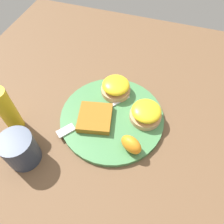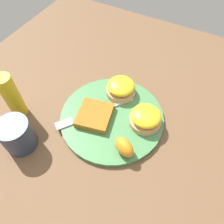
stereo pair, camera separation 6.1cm
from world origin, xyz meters
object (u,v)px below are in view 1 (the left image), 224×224
Objects in this scene: hashbrown_patty at (95,118)px; cup at (20,149)px; orange_wedge at (131,144)px; fork at (90,117)px; condiment_bottle at (7,110)px; sandwich_benedict_right at (116,87)px; sandwich_benedict_left at (146,113)px.

cup reaches higher than hashbrown_patty.
hashbrown_patty is 0.13m from orange_wedge.
fork is 1.38× the size of condiment_bottle.
sandwich_benedict_right is 0.12m from hashbrown_patty.
sandwich_benedict_left is at bearing -159.11° from hashbrown_patty.
sandwich_benedict_left is at bearing -159.15° from condiment_bottle.
cup is at bearing 133.88° from condiment_bottle.
hashbrown_patty is 0.21m from cup.
orange_wedge reaches higher than fork.
sandwich_benedict_left is 0.80× the size of cup.
sandwich_benedict_right is 0.32m from cup.
sandwich_benedict_left is 0.44× the size of fork.
cup reaches higher than sandwich_benedict_right.
fork is at bearing 70.97° from sandwich_benedict_right.
orange_wedge is (-0.10, 0.17, -0.00)m from sandwich_benedict_right.
condiment_bottle is (0.23, 0.20, 0.04)m from sandwich_benedict_right.
sandwich_benedict_left is 0.37m from condiment_bottle.
sandwich_benedict_right is at bearing -109.03° from fork.
sandwich_benedict_right is at bearing -120.18° from cup.
sandwich_benedict_right is 0.31m from condiment_bottle.
sandwich_benedict_right reaches higher than orange_wedge.
sandwich_benedict_left reaches higher than fork.
hashbrown_patty is at bearing -159.18° from condiment_bottle.
fork is 1.79× the size of cup.
hashbrown_patty is 0.23m from condiment_bottle.
orange_wedge is 0.41× the size of condiment_bottle.
sandwich_benedict_left is 0.16m from fork.
hashbrown_patty is 0.48× the size of fork.
orange_wedge is at bearing -175.76° from condiment_bottle.
hashbrown_patty is at bearing 171.92° from fork.
condiment_bottle reaches higher than orange_wedge.
orange_wedge is 0.15m from fork.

